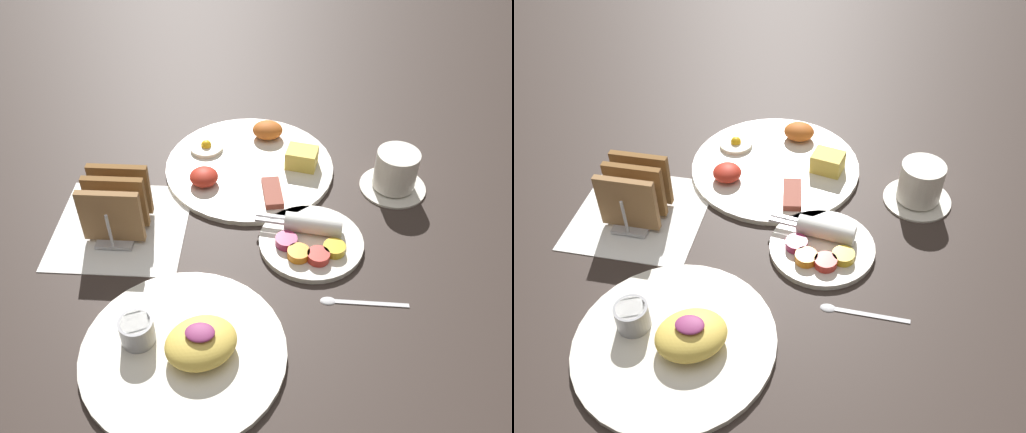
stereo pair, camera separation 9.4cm
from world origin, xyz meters
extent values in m
plane|color=#332823|center=(0.00, 0.00, 0.00)|extent=(3.00, 3.00, 0.00)
cube|color=white|center=(-0.19, 0.04, 0.00)|extent=(0.22, 0.22, 0.00)
cylinder|color=silver|center=(0.01, 0.21, 0.01)|extent=(0.32, 0.32, 0.01)
cube|color=#E5C64C|center=(0.11, 0.21, 0.03)|extent=(0.06, 0.05, 0.04)
ellipsoid|color=#C66023|center=(0.04, 0.30, 0.03)|extent=(0.06, 0.05, 0.03)
cylinder|color=#F4EACC|center=(-0.07, 0.25, 0.01)|extent=(0.06, 0.06, 0.01)
sphere|color=yellow|center=(-0.07, 0.25, 0.02)|extent=(0.02, 0.02, 0.02)
ellipsoid|color=red|center=(-0.07, 0.15, 0.02)|extent=(0.05, 0.05, 0.03)
cube|color=brown|center=(0.06, 0.12, 0.02)|extent=(0.04, 0.08, 0.01)
cylinder|color=silver|center=(0.13, 0.01, 0.01)|extent=(0.17, 0.17, 0.01)
cylinder|color=#99234C|center=(0.09, 0.00, 0.02)|extent=(0.04, 0.04, 0.01)
cylinder|color=orange|center=(0.11, -0.03, 0.02)|extent=(0.04, 0.04, 0.01)
cylinder|color=red|center=(0.14, -0.03, 0.02)|extent=(0.04, 0.04, 0.01)
cylinder|color=gold|center=(0.16, -0.01, 0.02)|extent=(0.04, 0.04, 0.01)
cylinder|color=white|center=(0.13, 0.03, 0.03)|extent=(0.10, 0.04, 0.03)
cube|color=silver|center=(0.06, 0.04, 0.03)|extent=(0.05, 0.01, 0.00)
cube|color=silver|center=(0.06, 0.05, 0.03)|extent=(0.05, 0.01, 0.00)
cylinder|color=silver|center=(-0.05, -0.21, 0.01)|extent=(0.28, 0.28, 0.01)
ellipsoid|color=#EAC651|center=(-0.03, -0.21, 0.03)|extent=(0.13, 0.12, 0.04)
ellipsoid|color=#8C3366|center=(-0.03, -0.21, 0.05)|extent=(0.04, 0.03, 0.01)
cylinder|color=#99999E|center=(-0.11, -0.20, 0.03)|extent=(0.05, 0.05, 0.04)
cylinder|color=white|center=(-0.11, -0.20, 0.05)|extent=(0.04, 0.04, 0.01)
cube|color=#B7B7BC|center=(-0.19, 0.04, 0.01)|extent=(0.06, 0.12, 0.01)
cube|color=olive|center=(-0.19, 0.00, 0.06)|extent=(0.10, 0.01, 0.10)
cube|color=brown|center=(-0.19, 0.04, 0.06)|extent=(0.10, 0.01, 0.10)
cube|color=brown|center=(-0.19, 0.07, 0.06)|extent=(0.10, 0.01, 0.10)
cylinder|color=#B7B7BC|center=(-0.19, -0.02, 0.04)|extent=(0.01, 0.00, 0.07)
cylinder|color=#B7B7BC|center=(-0.19, 0.09, 0.04)|extent=(0.01, 0.01, 0.07)
cylinder|color=silver|center=(0.28, 0.17, 0.00)|extent=(0.12, 0.12, 0.01)
cylinder|color=silver|center=(0.28, 0.17, 0.04)|extent=(0.08, 0.08, 0.07)
cylinder|color=#381E0F|center=(0.28, 0.17, 0.07)|extent=(0.06, 0.06, 0.01)
cube|color=silver|center=(0.22, -0.11, 0.00)|extent=(0.11, 0.01, 0.00)
ellipsoid|color=silver|center=(0.15, -0.11, 0.00)|extent=(0.02, 0.02, 0.01)
camera|label=1|loc=(0.07, -0.65, 0.67)|focal=40.00mm
camera|label=2|loc=(0.17, -0.64, 0.67)|focal=40.00mm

